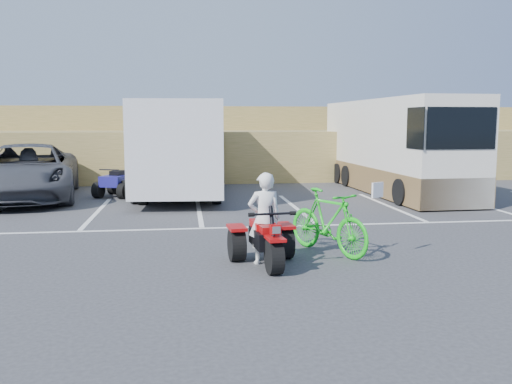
{
  "coord_description": "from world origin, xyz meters",
  "views": [
    {
      "loc": [
        -0.37,
        -9.69,
        2.41
      ],
      "look_at": [
        1.04,
        0.98,
        1.0
      ],
      "focal_mm": 38.0,
      "sensor_mm": 36.0,
      "label": 1
    }
  ],
  "objects": [
    {
      "name": "rv_motorhome",
      "position": [
        6.74,
        8.09,
        1.34
      ],
      "size": [
        2.46,
        8.65,
        3.08
      ],
      "rotation": [
        0.0,
        0.0,
        0.03
      ],
      "color": "silver",
      "rests_on": "ground"
    },
    {
      "name": "rider",
      "position": [
        0.95,
        -0.79,
        0.78
      ],
      "size": [
        0.6,
        0.42,
        1.56
      ],
      "primitive_type": "imported",
      "rotation": [
        0.0,
        0.0,
        3.23
      ],
      "color": "white",
      "rests_on": "ground"
    },
    {
      "name": "green_dirt_bike",
      "position": [
        2.21,
        -0.22,
        0.59
      ],
      "size": [
        1.44,
        1.99,
        1.18
      ],
      "primitive_type": "imported",
      "rotation": [
        0.0,
        0.0,
        0.51
      ],
      "color": "#14BF19",
      "rests_on": "ground"
    },
    {
      "name": "quad_atv_blue",
      "position": [
        -2.51,
        8.04,
        0.0
      ],
      "size": [
        1.53,
        1.73,
        0.94
      ],
      "primitive_type": null,
      "rotation": [
        0.0,
        0.0,
        -0.38
      ],
      "color": "navy",
      "rests_on": "ground"
    },
    {
      "name": "ground",
      "position": [
        0.0,
        0.0,
        0.0
      ],
      "size": [
        100.0,
        100.0,
        0.0
      ],
      "primitive_type": "plane",
      "color": "#343436",
      "rests_on": "ground"
    },
    {
      "name": "parking_stripes",
      "position": [
        0.87,
        4.07,
        0.0
      ],
      "size": [
        28.0,
        5.16,
        0.01
      ],
      "color": "white",
      "rests_on": "ground"
    },
    {
      "name": "grass_embankment",
      "position": [
        0.0,
        15.48,
        1.42
      ],
      "size": [
        40.0,
        8.5,
        3.1
      ],
      "color": "olive",
      "rests_on": "ground"
    },
    {
      "name": "red_trike_atv",
      "position": [
        0.97,
        -0.94,
        0.0
      ],
      "size": [
        1.26,
        1.61,
        0.98
      ],
      "primitive_type": null,
      "rotation": [
        0.0,
        0.0,
        0.09
      ],
      "color": "#A2090A",
      "rests_on": "ground"
    },
    {
      "name": "grey_pickup",
      "position": [
        -5.2,
        7.76,
        0.86
      ],
      "size": [
        3.75,
        6.52,
        1.71
      ],
      "primitive_type": "imported",
      "rotation": [
        0.0,
        0.0,
        0.15
      ],
      "color": "#414248",
      "rests_on": "ground"
    },
    {
      "name": "cargo_trailer",
      "position": [
        -0.41,
        7.73,
        1.62
      ],
      "size": [
        3.0,
        6.57,
        2.99
      ],
      "rotation": [
        0.0,
        0.0,
        -0.07
      ],
      "color": "silver",
      "rests_on": "ground"
    },
    {
      "name": "quad_atv_green",
      "position": [
        -1.51,
        7.06,
        0.0
      ],
      "size": [
        1.74,
        2.01,
        1.11
      ],
      "primitive_type": null,
      "rotation": [
        0.0,
        0.0,
        0.32
      ],
      "color": "#155212",
      "rests_on": "ground"
    }
  ]
}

